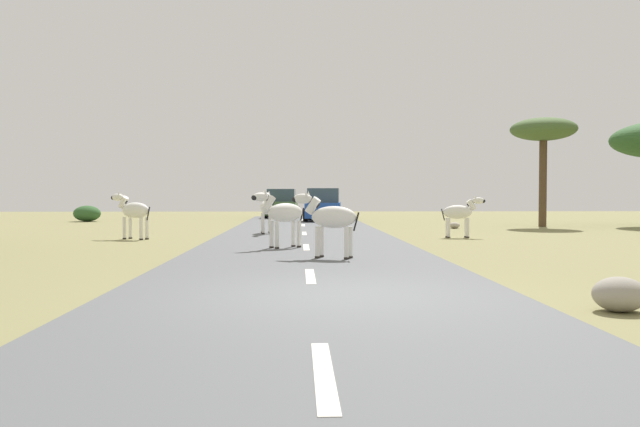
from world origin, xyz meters
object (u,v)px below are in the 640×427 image
car_1 (282,204)px  bush_1 (87,214)px  zebra_3 (330,218)px  zebra_4 (133,211)px  zebra_1 (460,213)px  zebra_0 (267,208)px  rock_0 (454,225)px  rock_2 (619,294)px  tree_4 (543,132)px  car_0 (324,206)px  zebra_2 (282,213)px

car_1 → bush_1: (-10.41, -4.32, -0.42)m
zebra_3 → zebra_4: (-6.12, 6.78, -0.02)m
zebra_1 → zebra_3: zebra_3 is taller
car_1 → zebra_0: bearing=-88.3°
rock_0 → rock_2: bearing=-97.9°
zebra_3 → tree_4: tree_4 is taller
zebra_0 → car_1: bearing=-95.4°
zebra_4 → car_1: (4.38, 18.02, -0.09)m
car_0 → rock_0: 8.94m
car_0 → rock_2: bearing=-79.7°
zebra_1 → car_0: size_ratio=0.34×
zebra_0 → zebra_1: (6.65, -1.65, -0.12)m
car_0 → rock_0: (5.36, -7.12, -0.71)m
zebra_0 → car_0: bearing=-107.6°
zebra_3 → bush_1: bearing=52.3°
zebra_3 → car_0: 20.03m
zebra_0 → rock_2: zebra_0 is taller
zebra_2 → rock_2: bearing=172.3°
zebra_0 → bush_1: zebra_0 is taller
zebra_3 → zebra_1: bearing=-11.9°
zebra_3 → car_0: bearing=19.8°
zebra_2 → car_1: size_ratio=0.35×
car_1 → zebra_1: bearing=-67.5°
rock_0 → rock_2: (-2.66, -19.23, 0.08)m
zebra_1 → zebra_2: size_ratio=0.99×
zebra_2 → rock_0: 12.46m
car_1 → tree_4: bearing=-38.4°
car_1 → rock_2: car_1 is taller
car_1 → rock_2: (5.08, -31.14, -0.63)m
zebra_3 → tree_4: 18.08m
zebra_0 → rock_0: bearing=-157.8°
car_1 → bush_1: car_1 is taller
zebra_4 → car_1: car_1 is taller
zebra_0 → rock_0: zebra_0 is taller
bush_1 → zebra_4: bearing=-66.2°
zebra_1 → zebra_0: bearing=-103.5°
bush_1 → rock_0: bush_1 is taller
zebra_3 → tree_4: (10.42, 14.39, 3.36)m
zebra_1 → rock_2: (-1.44, -13.55, -0.63)m
zebra_4 → car_0: bearing=1.1°
zebra_4 → bush_1: 14.98m
zebra_2 → rock_0: (7.14, 10.18, -0.83)m
car_0 → bush_1: 12.81m
car_1 → bush_1: 11.28m
bush_1 → zebra_0: bearing=-48.5°
zebra_3 → car_0: car_0 is taller
zebra_0 → tree_4: (12.29, 5.53, 3.33)m
car_0 → rock_2: car_0 is taller
bush_1 → zebra_2: bearing=-58.2°
car_1 → bush_1: bearing=-155.2°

